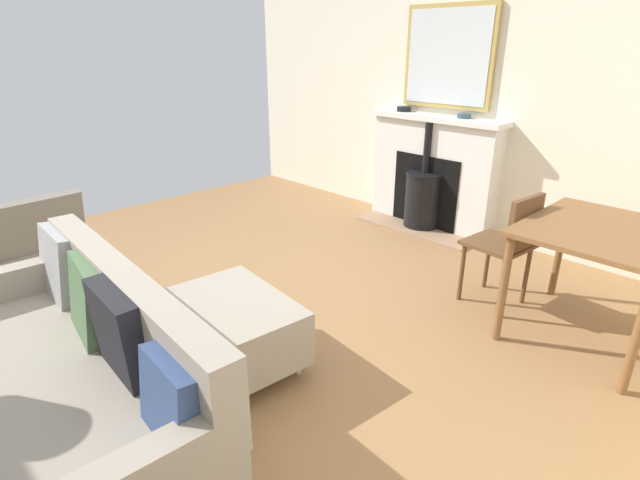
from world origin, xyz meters
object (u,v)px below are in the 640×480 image
(sofa, at_px, (66,379))
(dining_table, at_px, (601,244))
(mantel_bowl_near, at_px, (404,109))
(dining_chair_near_fireplace, at_px, (509,241))
(ottoman, at_px, (231,327))
(mantel_bowl_far, at_px, (464,115))
(armchair_accent, at_px, (35,239))
(fireplace, at_px, (430,179))

(sofa, height_order, dining_table, sofa)
(dining_table, bearing_deg, mantel_bowl_near, -114.57)
(dining_chair_near_fireplace, bearing_deg, ottoman, -23.23)
(mantel_bowl_far, distance_m, armchair_accent, 3.71)
(ottoman, distance_m, dining_chair_near_fireplace, 1.96)
(mantel_bowl_far, distance_m, sofa, 3.81)
(dining_table, xyz_separation_m, dining_chair_near_fireplace, (0.01, -0.56, -0.14))
(fireplace, bearing_deg, dining_chair_near_fireplace, 52.43)
(mantel_bowl_near, height_order, ottoman, mantel_bowl_near)
(mantel_bowl_near, bearing_deg, dining_table, 65.43)
(mantel_bowl_near, xyz_separation_m, armchair_accent, (3.36, -0.73, -0.70))
(mantel_bowl_near, distance_m, armchair_accent, 3.51)
(ottoman, relative_size, armchair_accent, 1.06)
(ottoman, bearing_deg, mantel_bowl_near, -161.25)
(mantel_bowl_far, xyz_separation_m, sofa, (3.72, 0.27, -0.80))
(fireplace, height_order, dining_chair_near_fireplace, fireplace)
(mantel_bowl_near, xyz_separation_m, mantel_bowl_far, (-0.00, 0.68, -0.00))
(fireplace, height_order, ottoman, fireplace)
(dining_table, bearing_deg, sofa, -26.66)
(armchair_accent, bearing_deg, mantel_bowl_near, 167.68)
(armchair_accent, height_order, dining_chair_near_fireplace, dining_chair_near_fireplace)
(fireplace, distance_m, dining_chair_near_fireplace, 1.68)
(mantel_bowl_near, distance_m, ottoman, 3.14)
(ottoman, xyz_separation_m, armchair_accent, (0.52, -1.70, 0.20))
(sofa, bearing_deg, dining_table, 153.34)
(mantel_bowl_far, relative_size, dining_chair_near_fireplace, 0.15)
(fireplace, distance_m, ottoman, 2.88)
(mantel_bowl_far, distance_m, ottoman, 3.00)
(fireplace, height_order, mantel_bowl_far, mantel_bowl_far)
(mantel_bowl_near, bearing_deg, armchair_accent, -12.32)
(dining_table, bearing_deg, dining_chair_near_fireplace, -89.24)
(fireplace, xyz_separation_m, ottoman, (2.81, 0.56, -0.25))
(dining_chair_near_fireplace, bearing_deg, mantel_bowl_far, -135.13)
(fireplace, bearing_deg, sofa, 8.46)
(sofa, xyz_separation_m, dining_table, (-2.67, 1.34, 0.29))
(dining_table, bearing_deg, fireplace, -118.30)
(fireplace, height_order, dining_table, fireplace)
(mantel_bowl_near, relative_size, ottoman, 0.17)
(armchair_accent, relative_size, dining_table, 0.83)
(mantel_bowl_near, relative_size, dining_table, 0.15)
(fireplace, xyz_separation_m, mantel_bowl_far, (-0.03, 0.28, 0.65))
(dining_chair_near_fireplace, bearing_deg, fireplace, -127.57)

